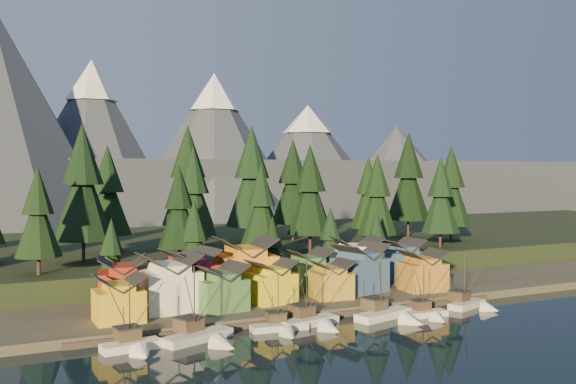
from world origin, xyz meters
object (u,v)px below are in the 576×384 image
boat_3 (314,313)px  house_back_0 (122,281)px  boat_2 (281,320)px  boat_4 (390,307)px  boat_5 (428,306)px  boat_6 (472,296)px  house_back_1 (190,275)px  boat_1 (203,327)px  house_front_1 (169,281)px  boat_0 (134,335)px  house_front_0 (119,297)px

boat_3 → house_back_0: size_ratio=1.26×
boat_2 → boat_4: bearing=4.1°
boat_2 → boat_5: bearing=0.9°
boat_2 → boat_3: bearing=12.5°
boat_6 → house_back_0: bearing=140.4°
boat_3 → house_back_1: house_back_1 is taller
house_back_1 → boat_1: bearing=-110.2°
boat_3 → house_front_1: 25.66m
boat_1 → house_back_1: (4.76, 21.30, 4.40)m
boat_0 → boat_5: bearing=-9.2°
house_back_1 → boat_5: bearing=-41.0°
boat_6 → house_back_1: bearing=137.2°
boat_0 → house_back_0: (3.27, 22.77, 3.92)m
house_front_0 → boat_5: bearing=-16.8°
boat_2 → boat_4: (20.29, -0.88, 0.43)m
boat_5 → house_back_1: house_back_1 is taller
house_front_1 → house_back_1: house_front_1 is taller
boat_2 → house_back_1: 22.94m
boat_2 → boat_1: bearing=-171.1°
boat_5 → house_front_1: house_front_1 is taller
boat_0 → boat_6: bearing=-6.5°
boat_5 → boat_2: bearing=178.4°
house_front_1 → house_back_1: size_ratio=0.99×
boat_1 → house_back_1: house_back_1 is taller
house_back_0 → house_back_1: house_back_1 is taller
boat_1 → boat_3: 19.48m
house_front_1 → house_back_1: (5.13, 4.43, -0.01)m
boat_2 → boat_3: boat_3 is taller
boat_5 → boat_6: boat_6 is taller
boat_0 → house_front_1: (10.02, 17.00, 4.35)m
house_front_0 → house_back_0: 10.32m
boat_0 → boat_3: (29.83, 1.32, -0.10)m
boat_4 → house_back_1: house_back_1 is taller
boat_0 → boat_1: bearing=-6.2°
boat_1 → boat_3: boat_1 is taller
boat_4 → house_front_1: size_ratio=1.31×
boat_1 → house_front_1: house_front_1 is taller
house_back_0 → boat_2: bearing=-37.5°
boat_0 → house_back_1: size_ratio=1.16×
house_front_1 → house_back_0: 8.89m
boat_4 → house_front_1: 38.28m
boat_4 → house_front_0: bearing=148.3°
boat_5 → boat_1: bearing=-179.0°
boat_2 → house_front_1: size_ratio=1.05×
boat_3 → house_front_1: bearing=130.9°
house_front_1 → house_back_1: bearing=38.8°
boat_4 → house_back_0: 46.88m
boat_3 → house_front_1: size_ratio=1.22×
boat_5 → house_front_1: (-40.72, 19.03, 4.69)m
house_front_0 → house_back_0: size_ratio=0.79×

